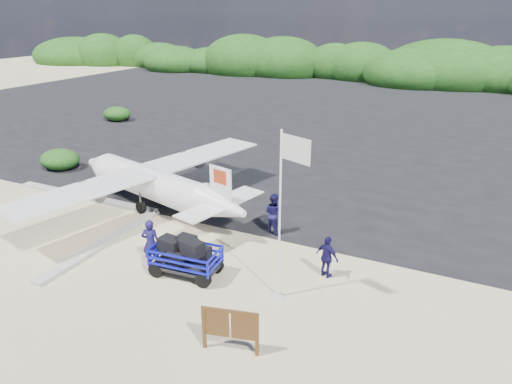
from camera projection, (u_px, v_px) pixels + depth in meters
ground at (172, 288)px, 16.24m from camera, size 160.00×160.00×0.00m
asphalt_apron at (365, 120)px, 41.39m from camera, size 90.00×50.00×0.04m
lagoon at (30, 224)px, 21.09m from camera, size 9.00×7.00×0.40m
vegetation_band at (407, 83)px, 62.36m from camera, size 124.00×8.00×4.40m
baggage_cart at (187, 274)px, 17.09m from camera, size 2.82×1.76×1.35m
flagpole at (278, 296)px, 15.79m from camera, size 1.28×0.90×5.90m
signboard at (231, 351)px, 13.24m from camera, size 1.77×0.57×1.46m
crew_a at (151, 243)px, 17.39m from camera, size 0.82×0.70×1.91m
crew_b at (274, 213)px, 19.98m from camera, size 1.08×0.96×1.86m
crew_c at (327, 257)px, 16.66m from camera, size 1.04×0.69×1.64m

